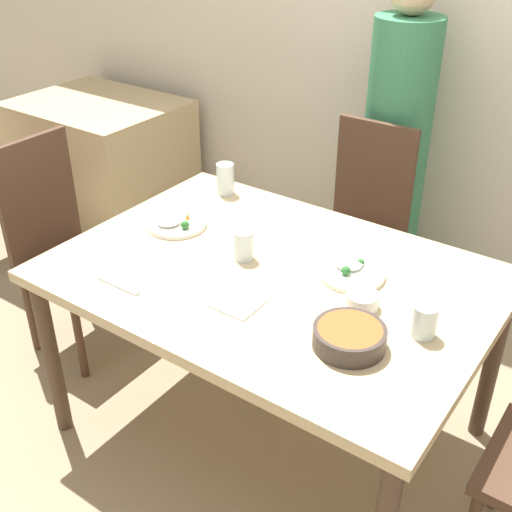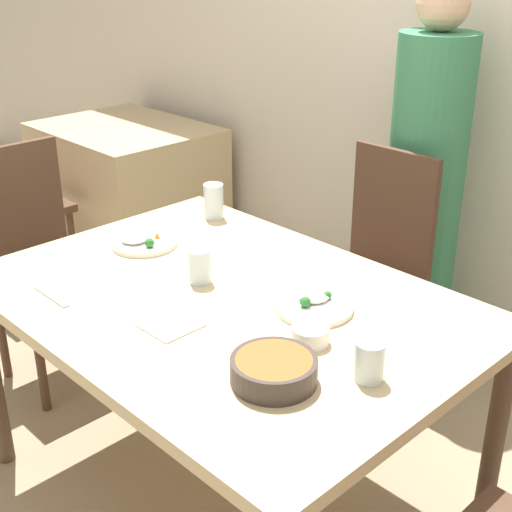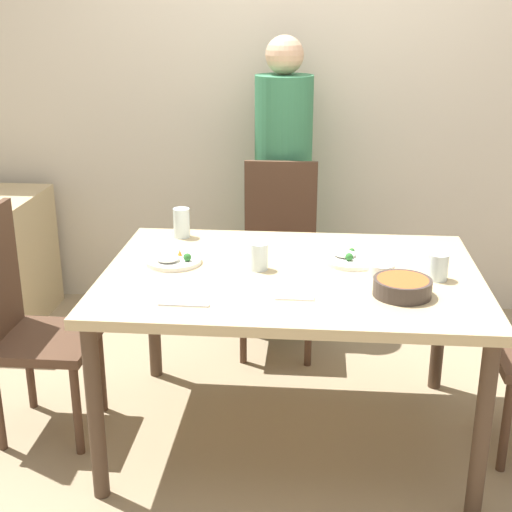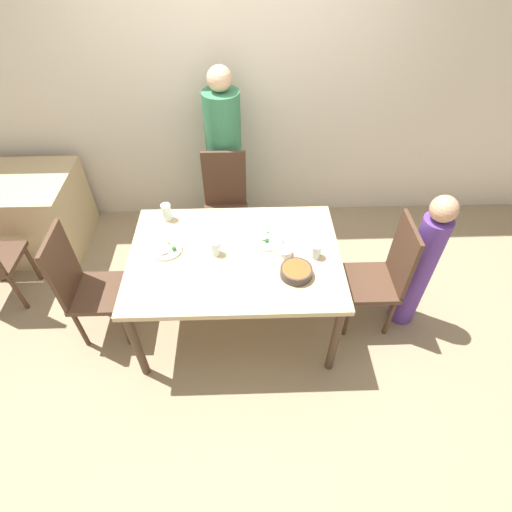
{
  "view_description": "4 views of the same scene",
  "coord_description": "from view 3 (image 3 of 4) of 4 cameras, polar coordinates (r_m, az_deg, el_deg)",
  "views": [
    {
      "loc": [
        1.03,
        -1.55,
        1.91
      ],
      "look_at": [
        -0.07,
        0.01,
        0.78
      ],
      "focal_mm": 45.0,
      "sensor_mm": 36.0,
      "label": 1
    },
    {
      "loc": [
        1.41,
        -1.24,
        1.73
      ],
      "look_at": [
        0.04,
        0.1,
        0.86
      ],
      "focal_mm": 50.0,
      "sensor_mm": 36.0,
      "label": 2
    },
    {
      "loc": [
        0.09,
        -2.64,
        1.74
      ],
      "look_at": [
        -0.15,
        0.05,
        0.79
      ],
      "focal_mm": 50.0,
      "sensor_mm": 36.0,
      "label": 3
    },
    {
      "loc": [
        0.09,
        -1.99,
        2.71
      ],
      "look_at": [
        0.15,
        -0.06,
        0.78
      ],
      "focal_mm": 28.0,
      "sensor_mm": 36.0,
      "label": 4
    }
  ],
  "objects": [
    {
      "name": "ground_plane",
      "position": [
        3.16,
        2.63,
        -14.0
      ],
      "size": [
        10.0,
        10.0,
        0.0
      ],
      "primitive_type": "plane",
      "color": "#998466"
    },
    {
      "name": "glass_water_short",
      "position": [
        2.8,
        14.39,
        -0.86
      ],
      "size": [
        0.07,
        0.07,
        0.1
      ],
      "color": "silver",
      "rests_on": "dining_table"
    },
    {
      "name": "wall_back",
      "position": [
        4.14,
        3.87,
        13.98
      ],
      "size": [
        10.0,
        0.06,
        2.7
      ],
      "color": "beige",
      "rests_on": "ground_plane"
    },
    {
      "name": "bowl_curry",
      "position": [
        2.63,
        11.63,
        -2.42
      ],
      "size": [
        0.21,
        0.21,
        0.06
      ],
      "color": "#3D332D",
      "rests_on": "dining_table"
    },
    {
      "name": "napkin_folded",
      "position": [
        2.61,
        3.15,
        -2.92
      ],
      "size": [
        0.14,
        0.14,
        0.01
      ],
      "color": "white",
      "rests_on": "dining_table"
    },
    {
      "name": "chair_adult_spot",
      "position": [
        3.72,
        1.86,
        0.15
      ],
      "size": [
        0.4,
        0.4,
        0.98
      ],
      "color": "#4C3323",
      "rests_on": "ground_plane"
    },
    {
      "name": "bowl_rice_small",
      "position": [
        2.81,
        10.02,
        -1.06
      ],
      "size": [
        0.1,
        0.1,
        0.05
      ],
      "color": "white",
      "rests_on": "dining_table"
    },
    {
      "name": "fork_steel",
      "position": [
        2.51,
        -5.8,
        -3.91
      ],
      "size": [
        0.18,
        0.02,
        0.01
      ],
      "color": "silver",
      "rests_on": "dining_table"
    },
    {
      "name": "plate_rice_child",
      "position": [
        2.92,
        -6.64,
        -0.35
      ],
      "size": [
        0.23,
        0.23,
        0.05
      ],
      "color": "white",
      "rests_on": "dining_table"
    },
    {
      "name": "chair_empty_left",
      "position": [
        3.1,
        -17.9,
        -4.91
      ],
      "size": [
        0.4,
        0.4,
        0.98
      ],
      "rotation": [
        0.0,
        0.0,
        1.57
      ],
      "color": "#4C3323",
      "rests_on": "ground_plane"
    },
    {
      "name": "dining_table",
      "position": [
        2.84,
        2.84,
        -2.63
      ],
      "size": [
        1.48,
        1.05,
        0.74
      ],
      "color": "tan",
      "rests_on": "ground_plane"
    },
    {
      "name": "person_adult",
      "position": [
        3.96,
        2.16,
        4.84
      ],
      "size": [
        0.31,
        0.31,
        1.6
      ],
      "color": "#387F56",
      "rests_on": "ground_plane"
    },
    {
      "name": "glass_water_center",
      "position": [
        3.24,
        -5.98,
        2.66
      ],
      "size": [
        0.07,
        0.07,
        0.13
      ],
      "color": "silver",
      "rests_on": "dining_table"
    },
    {
      "name": "glass_water_tall",
      "position": [
        2.82,
        0.26,
        -0.05
      ],
      "size": [
        0.07,
        0.07,
        0.11
      ],
      "color": "silver",
      "rests_on": "dining_table"
    },
    {
      "name": "plate_rice_adult",
      "position": [
        2.94,
        7.52,
        -0.24
      ],
      "size": [
        0.23,
        0.23,
        0.05
      ],
      "color": "white",
      "rests_on": "dining_table"
    }
  ]
}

